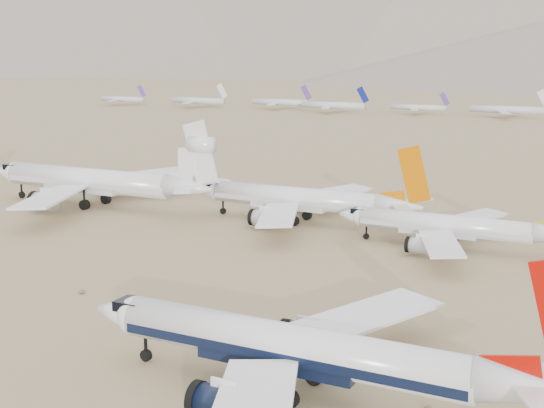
# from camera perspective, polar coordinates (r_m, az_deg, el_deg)

# --- Properties ---
(ground) EXTENTS (7000.00, 7000.00, 0.00)m
(ground) POSITION_cam_1_polar(r_m,az_deg,el_deg) (85.85, -4.87, -12.32)
(ground) COLOR olive
(ground) RESTS_ON ground
(main_airliner) EXTENTS (51.22, 50.03, 18.08)m
(main_airliner) POSITION_cam_1_polar(r_m,az_deg,el_deg) (77.42, 2.83, -11.03)
(main_airliner) COLOR white
(main_airliner) RESTS_ON ground
(row2_gold_tail) EXTENTS (41.39, 40.48, 14.74)m
(row2_gold_tail) POSITION_cam_1_polar(r_m,az_deg,el_deg) (137.32, 13.54, -1.68)
(row2_gold_tail) COLOR white
(row2_gold_tail) RESTS_ON ground
(row2_orange_tail) EXTENTS (48.66, 47.60, 17.36)m
(row2_orange_tail) POSITION_cam_1_polar(r_m,az_deg,el_deg) (153.95, 2.41, 0.33)
(row2_orange_tail) COLOR white
(row2_orange_tail) RESTS_ON ground
(row2_white_trijet) EXTENTS (58.85, 57.51, 20.85)m
(row2_white_trijet) POSITION_cam_1_polar(r_m,az_deg,el_deg) (173.61, -12.84, 1.71)
(row2_white_trijet) COLOR white
(row2_white_trijet) RESTS_ON ground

